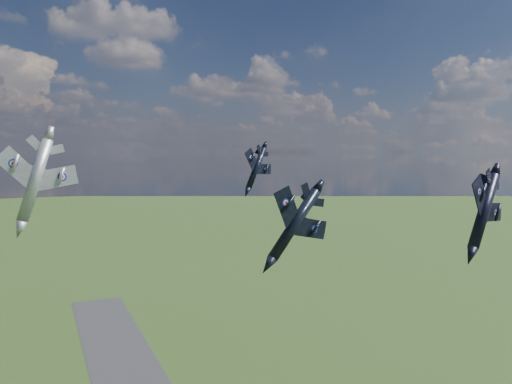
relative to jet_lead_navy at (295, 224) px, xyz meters
name	(u,v)px	position (x,y,z in m)	size (l,w,h in m)	color
jet_lead_navy	(295,224)	(0.00, 0.00, 0.00)	(11.57, 16.13, 3.34)	black
jet_right_navy	(484,211)	(12.55, -21.23, 3.57)	(9.09, 12.68, 2.62)	black
jet_high_navy	(256,168)	(8.16, 31.71, 6.88)	(9.20, 12.82, 2.65)	black
jet_left_silver	(35,180)	(-33.33, 14.93, 6.22)	(11.82, 16.48, 3.41)	gray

